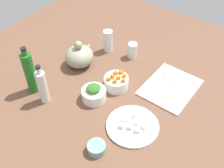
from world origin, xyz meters
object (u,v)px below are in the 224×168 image
object	(u,v)px
bottle_0	(43,86)
bowl_carrots	(116,83)
drinking_glass_0	(132,50)
teapot	(79,56)
bowl_greens	(94,95)
cutting_board	(170,87)
drinking_glass_1	(108,41)
plate_tofu	(132,126)
bowl_small_side	(97,148)
bottle_1	(30,72)

from	to	relation	value
bottle_0	bowl_carrots	bearing A→B (deg)	-39.68
drinking_glass_0	teapot	bearing A→B (deg)	139.07
bowl_greens	cutting_board	bearing A→B (deg)	-43.44
drinking_glass_1	plate_tofu	bearing A→B (deg)	-133.01
bowl_small_side	drinking_glass_1	xyz separation A→B (cm)	(60.85, 38.32, 4.91)
bottle_1	drinking_glass_1	distance (cm)	52.20
bowl_small_side	drinking_glass_1	world-z (taller)	drinking_glass_1
bowl_small_side	teapot	xyz separation A→B (cm)	(40.23, 43.48, 4.24)
cutting_board	teapot	world-z (taller)	teapot
bowl_greens	bowl_small_side	bearing A→B (deg)	-139.72
bowl_greens	teapot	distance (cm)	29.20
plate_tofu	bowl_small_side	bearing A→B (deg)	163.85
bottle_0	bottle_1	bearing A→B (deg)	79.85
bowl_carrots	cutting_board	bearing A→B (deg)	-56.14
bowl_greens	bowl_small_side	xyz separation A→B (cm)	(-23.40, -19.83, -1.07)
bowl_small_side	teapot	world-z (taller)	teapot
plate_tofu	teapot	distance (cm)	53.59
teapot	bowl_greens	bearing A→B (deg)	-125.44
bowl_greens	teapot	world-z (taller)	teapot
bottle_0	drinking_glass_1	size ratio (longest dim) A/B	1.64
plate_tofu	bottle_0	bearing A→B (deg)	104.22
teapot	bowl_small_side	bearing A→B (deg)	-132.78
cutting_board	teapot	size ratio (longest dim) A/B	1.69
cutting_board	drinking_glass_0	size ratio (longest dim) A/B	3.28
teapot	bottle_1	xyz separation A→B (cm)	(-30.06, 6.19, 5.92)
bowl_carrots	drinking_glass_1	distance (cm)	33.11
plate_tofu	teapot	size ratio (longest dim) A/B	1.37
drinking_glass_1	drinking_glass_0	bearing A→B (deg)	-78.13
cutting_board	teapot	bearing A→B (deg)	104.00
bowl_greens	plate_tofu	bearing A→B (deg)	-98.08
cutting_board	bottle_1	distance (cm)	73.14
plate_tofu	bottle_0	xyz separation A→B (cm)	(-11.43, 45.12, 9.10)
bowl_small_side	drinking_glass_0	xyz separation A→B (cm)	(64.12, 22.77, 2.65)
bottle_0	bottle_1	xyz separation A→B (cm)	(1.84, 10.28, 2.46)
plate_tofu	bottle_1	world-z (taller)	bottle_1
cutting_board	drinking_glass_1	xyz separation A→B (cm)	(7.70, 46.67, 6.41)
teapot	drinking_glass_1	distance (cm)	21.27
bowl_greens	bowl_carrots	world-z (taller)	bowl_carrots
bowl_small_side	cutting_board	bearing A→B (deg)	-8.92
bottle_0	drinking_glass_0	size ratio (longest dim) A/B	2.44
bottle_1	bottle_0	bearing A→B (deg)	-100.15
bowl_greens	teapot	xyz separation A→B (cm)	(16.83, 23.65, 3.17)
plate_tofu	drinking_glass_0	world-z (taller)	drinking_glass_0
bowl_greens	drinking_glass_0	distance (cm)	40.86
bowl_small_side	bottle_1	distance (cm)	51.71
bottle_0	bowl_greens	bearing A→B (deg)	-52.42
plate_tofu	bowl_small_side	world-z (taller)	bowl_small_side
bowl_small_side	bottle_0	xyz separation A→B (cm)	(8.34, 39.40, 7.70)
bowl_carrots	bowl_small_side	bearing A→B (deg)	-157.39
cutting_board	bottle_0	world-z (taller)	bottle_0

